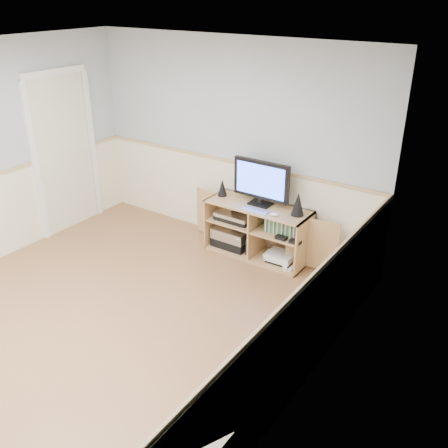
# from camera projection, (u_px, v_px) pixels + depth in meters

# --- Properties ---
(room) EXTENTS (4.04, 4.54, 2.54)m
(room) POSITION_uv_depth(u_px,v_px,m) (98.00, 201.00, 4.53)
(room) COLOR tan
(room) RESTS_ON ground
(media_cabinet) EXTENTS (1.97, 0.47, 0.65)m
(media_cabinet) POSITION_uv_depth(u_px,v_px,m) (260.00, 228.00, 6.03)
(media_cabinet) COLOR tan
(media_cabinet) RESTS_ON floor
(monitor) EXTENTS (0.71, 0.18, 0.54)m
(monitor) POSITION_uv_depth(u_px,v_px,m) (261.00, 181.00, 5.76)
(monitor) COLOR black
(monitor) RESTS_ON media_cabinet
(speaker_left) EXTENTS (0.12, 0.12, 0.21)m
(speaker_left) POSITION_uv_depth(u_px,v_px,m) (222.00, 188.00, 6.08)
(speaker_left) COLOR black
(speaker_left) RESTS_ON media_cabinet
(speaker_right) EXTENTS (0.15, 0.15, 0.27)m
(speaker_right) POSITION_uv_depth(u_px,v_px,m) (298.00, 204.00, 5.55)
(speaker_right) COLOR black
(speaker_right) RESTS_ON media_cabinet
(keyboard) EXTENTS (0.31, 0.13, 0.01)m
(keyboard) POSITION_uv_depth(u_px,v_px,m) (256.00, 210.00, 5.72)
(keyboard) COLOR silver
(keyboard) RESTS_ON media_cabinet
(mouse) EXTENTS (0.11, 0.09, 0.04)m
(mouse) POSITION_uv_depth(u_px,v_px,m) (275.00, 214.00, 5.59)
(mouse) COLOR white
(mouse) RESTS_ON media_cabinet
(av_components) EXTENTS (0.53, 0.34, 0.47)m
(av_components) POSITION_uv_depth(u_px,v_px,m) (234.00, 231.00, 6.21)
(av_components) COLOR black
(av_components) RESTS_ON media_cabinet
(game_consoles) EXTENTS (0.45, 0.30, 0.11)m
(game_consoles) POSITION_uv_depth(u_px,v_px,m) (280.00, 257.00, 5.93)
(game_consoles) COLOR white
(game_consoles) RESTS_ON media_cabinet
(game_cases) EXTENTS (0.40, 0.14, 0.19)m
(game_cases) POSITION_uv_depth(u_px,v_px,m) (282.00, 226.00, 5.73)
(game_cases) COLOR #3F8C3F
(game_cases) RESTS_ON media_cabinet
(wall_outlet) EXTENTS (0.12, 0.03, 0.12)m
(wall_outlet) POSITION_uv_depth(u_px,v_px,m) (302.00, 211.00, 5.83)
(wall_outlet) COLOR white
(wall_outlet) RESTS_ON wall_back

